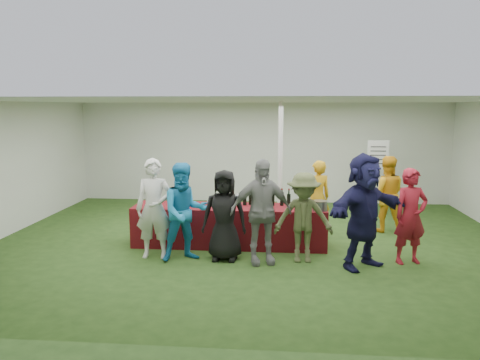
# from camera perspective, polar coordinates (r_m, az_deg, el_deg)

# --- Properties ---
(ground) EXTENTS (60.00, 60.00, 0.00)m
(ground) POSITION_cam_1_polar(r_m,az_deg,el_deg) (9.08, 1.60, -7.66)
(ground) COLOR #284719
(ground) RESTS_ON ground
(tent) EXTENTS (10.00, 10.00, 10.00)m
(tent) POSITION_cam_1_polar(r_m,az_deg,el_deg) (9.97, 4.93, 1.74)
(tent) COLOR white
(tent) RESTS_ON ground
(serving_table) EXTENTS (3.60, 0.80, 0.75)m
(serving_table) POSITION_cam_1_polar(r_m,az_deg,el_deg) (8.85, -1.30, -5.59)
(serving_table) COLOR maroon
(serving_table) RESTS_ON ground
(wine_bottles) EXTENTS (0.90, 0.13, 0.32)m
(wine_bottles) POSITION_cam_1_polar(r_m,az_deg,el_deg) (8.84, 3.32, -2.32)
(wine_bottles) COLOR black
(wine_bottles) RESTS_ON serving_table
(wine_glasses) EXTENTS (2.77, 0.14, 0.16)m
(wine_glasses) POSITION_cam_1_polar(r_m,az_deg,el_deg) (8.57, -4.88, -2.76)
(wine_glasses) COLOR silver
(wine_glasses) RESTS_ON serving_table
(water_bottle) EXTENTS (0.07, 0.07, 0.23)m
(water_bottle) POSITION_cam_1_polar(r_m,az_deg,el_deg) (8.81, -0.30, -2.46)
(water_bottle) COLOR silver
(water_bottle) RESTS_ON serving_table
(bar_towel) EXTENTS (0.25, 0.18, 0.03)m
(bar_towel) POSITION_cam_1_polar(r_m,az_deg,el_deg) (8.78, 8.80, -3.20)
(bar_towel) COLOR white
(bar_towel) RESTS_ON serving_table
(dump_bucket) EXTENTS (0.26, 0.26, 0.18)m
(dump_bucket) POSITION_cam_1_polar(r_m,az_deg,el_deg) (8.51, 9.71, -3.10)
(dump_bucket) COLOR slate
(dump_bucket) RESTS_ON serving_table
(wine_list_sign) EXTENTS (0.50, 0.03, 1.80)m
(wine_list_sign) POSITION_cam_1_polar(r_m,az_deg,el_deg) (11.63, 16.43, 2.26)
(wine_list_sign) COLOR slate
(wine_list_sign) RESTS_ON ground
(staff_pourer) EXTENTS (0.64, 0.53, 1.52)m
(staff_pourer) POSITION_cam_1_polar(r_m,az_deg,el_deg) (9.67, 9.41, -2.10)
(staff_pourer) COLOR #C28C15
(staff_pourer) RESTS_ON ground
(staff_back) EXTENTS (0.82, 0.66, 1.59)m
(staff_back) POSITION_cam_1_polar(r_m,az_deg,el_deg) (10.19, 17.37, -1.64)
(staff_back) COLOR gold
(staff_back) RESTS_ON ground
(customer_0) EXTENTS (0.65, 0.45, 1.73)m
(customer_0) POSITION_cam_1_polar(r_m,az_deg,el_deg) (8.17, -10.41, -3.45)
(customer_0) COLOR silver
(customer_0) RESTS_ON ground
(customer_1) EXTENTS (1.00, 0.91, 1.67)m
(customer_1) POSITION_cam_1_polar(r_m,az_deg,el_deg) (7.96, -6.73, -3.89)
(customer_1) COLOR #1C80BC
(customer_1) RESTS_ON ground
(customer_2) EXTENTS (0.77, 0.52, 1.55)m
(customer_2) POSITION_cam_1_polar(r_m,az_deg,el_deg) (7.94, -1.92, -4.31)
(customer_2) COLOR black
(customer_2) RESTS_ON ground
(customer_3) EXTENTS (1.11, 0.69, 1.76)m
(customer_3) POSITION_cam_1_polar(r_m,az_deg,el_deg) (7.74, 2.58, -3.87)
(customer_3) COLOR gray
(customer_3) RESTS_ON ground
(customer_4) EXTENTS (1.01, 0.62, 1.52)m
(customer_4) POSITION_cam_1_polar(r_m,az_deg,el_deg) (7.90, 7.74, -4.56)
(customer_4) COLOR #4B532E
(customer_4) RESTS_ON ground
(customer_5) EXTENTS (1.71, 1.51, 1.87)m
(customer_5) POSITION_cam_1_polar(r_m,az_deg,el_deg) (7.78, 14.87, -3.67)
(customer_5) COLOR #16153D
(customer_5) RESTS_ON ground
(customer_6) EXTENTS (0.67, 0.54, 1.60)m
(customer_6) POSITION_cam_1_polar(r_m,az_deg,el_deg) (8.25, 20.09, -4.17)
(customer_6) COLOR maroon
(customer_6) RESTS_ON ground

